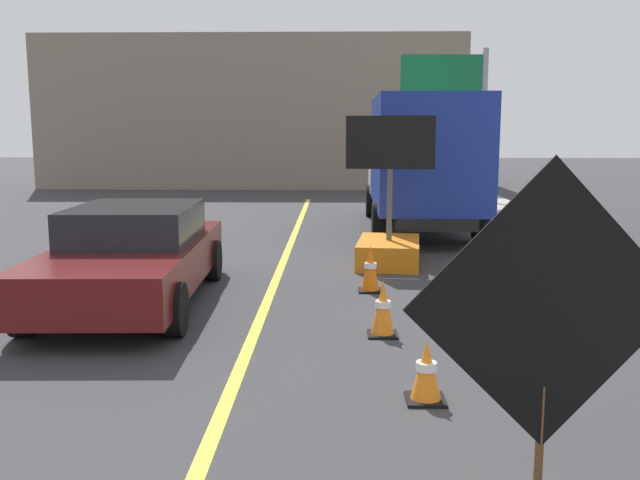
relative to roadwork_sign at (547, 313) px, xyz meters
The scene contains 10 objects.
lane_center_stripe 3.83m from the roadwork_sign, 127.55° to the left, with size 0.14×36.00×0.01m, color yellow.
roadwork_sign is the anchor object (origin of this frame).
arrow_board_trailer 8.99m from the roadwork_sign, 91.27° to the left, with size 1.60×1.91×2.70m.
box_truck 13.43m from the roadwork_sign, 86.21° to the left, with size 2.56×7.29×3.19m.
pickup_car 7.23m from the roadwork_sign, 124.28° to the left, with size 2.15×4.84×1.38m.
highway_guide_sign 19.46m from the roadwork_sign, 81.76° to the left, with size 2.79×0.19×5.00m.
far_building_block 29.02m from the roadwork_sign, 99.42° to the left, with size 17.63×7.88×6.24m, color gray.
traffic_cone_near_sign 2.67m from the roadwork_sign, 98.06° to the left, with size 0.36×0.36×0.58m.
traffic_cone_mid_lane 4.60m from the roadwork_sign, 97.70° to the left, with size 0.36×0.36×0.69m.
traffic_cone_far_lane 6.85m from the roadwork_sign, 95.42° to the left, with size 0.36×0.36×0.72m.
Camera 1 is at (1.00, -0.56, 2.47)m, focal length 39.26 mm.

